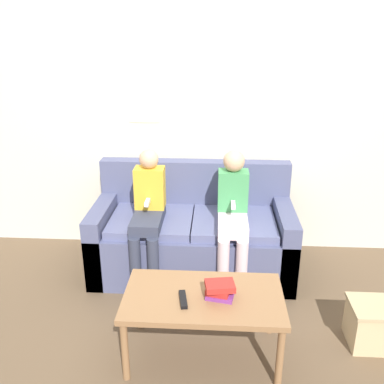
{
  "coord_description": "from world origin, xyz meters",
  "views": [
    {
      "loc": [
        0.19,
        -2.78,
        2.0
      ],
      "look_at": [
        0.0,
        0.38,
        0.77
      ],
      "focal_mm": 40.0,
      "sensor_mm": 36.0,
      "label": 1
    }
  ],
  "objects": [
    {
      "name": "ground_plane",
      "position": [
        0.0,
        0.0,
        0.0
      ],
      "size": [
        10.0,
        10.0,
        0.0
      ],
      "primitive_type": "plane",
      "color": "brown"
    },
    {
      "name": "wall_back",
      "position": [
        -0.0,
        1.01,
        1.3
      ],
      "size": [
        8.0,
        0.07,
        2.6
      ],
      "color": "beige",
      "rests_on": "ground_plane"
    },
    {
      "name": "couch",
      "position": [
        0.0,
        0.52,
        0.31
      ],
      "size": [
        1.67,
        0.8,
        0.9
      ],
      "color": "#4C5175",
      "rests_on": "ground_plane"
    },
    {
      "name": "coffee_table",
      "position": [
        0.13,
        -0.55,
        0.4
      ],
      "size": [
        0.99,
        0.56,
        0.45
      ],
      "color": "#8E6642",
      "rests_on": "ground_plane"
    },
    {
      "name": "person_left",
      "position": [
        -0.35,
        0.32,
        0.62
      ],
      "size": [
        0.24,
        0.55,
        1.09
      ],
      "color": "#33384C",
      "rests_on": "ground_plane"
    },
    {
      "name": "person_right",
      "position": [
        0.33,
        0.32,
        0.62
      ],
      "size": [
        0.24,
        0.55,
        1.1
      ],
      "color": "silver",
      "rests_on": "ground_plane"
    },
    {
      "name": "tv_remote",
      "position": [
        0.01,
        -0.62,
        0.46
      ],
      "size": [
        0.07,
        0.17,
        0.02
      ],
      "rotation": [
        0.0,
        0.0,
        0.17
      ],
      "color": "black",
      "rests_on": "coffee_table"
    },
    {
      "name": "book_stack",
      "position": [
        0.23,
        -0.56,
        0.5
      ],
      "size": [
        0.2,
        0.18,
        0.1
      ],
      "color": "#7A3389",
      "rests_on": "coffee_table"
    },
    {
      "name": "storage_box",
      "position": [
        1.32,
        -0.38,
        0.15
      ],
      "size": [
        0.45,
        0.3,
        0.3
      ],
      "color": "#CCB284",
      "rests_on": "ground_plane"
    }
  ]
}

